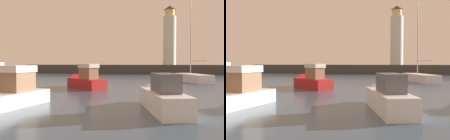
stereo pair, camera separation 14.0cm
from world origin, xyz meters
TOP-DOWN VIEW (x-y plane):
  - ground_plane at (0.00, 29.47)m, footprint 220.00×220.00m
  - breakwater at (0.00, 58.94)m, footprint 68.70×4.46m
  - lighthouse at (4.86, 58.94)m, footprint 3.20×3.20m
  - motorboat_1 at (-6.44, 22.86)m, footprint 6.31×5.83m
  - motorboat_3 at (2.14, 12.11)m, footprint 3.31×6.92m
  - motorboat_4 at (-7.48, 10.23)m, footprint 3.19×6.98m
  - sailboat_moored at (7.13, 34.00)m, footprint 4.74×8.18m

SIDE VIEW (x-z plane):
  - ground_plane at x=0.00m, z-range 0.00..0.00m
  - sailboat_moored at x=7.13m, z-range -5.36..6.64m
  - motorboat_3 at x=2.14m, z-range -0.42..1.98m
  - motorboat_4 at x=-7.48m, z-range -0.78..2.34m
  - motorboat_1 at x=-6.44m, z-range -0.70..2.38m
  - breakwater at x=0.00m, z-range 0.00..2.34m
  - lighthouse at x=4.86m, z-range 1.94..17.01m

